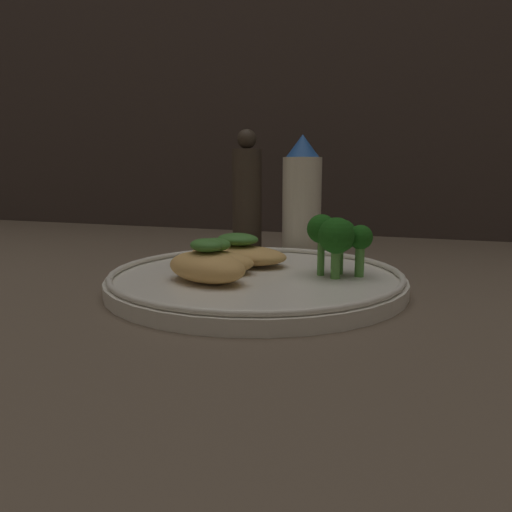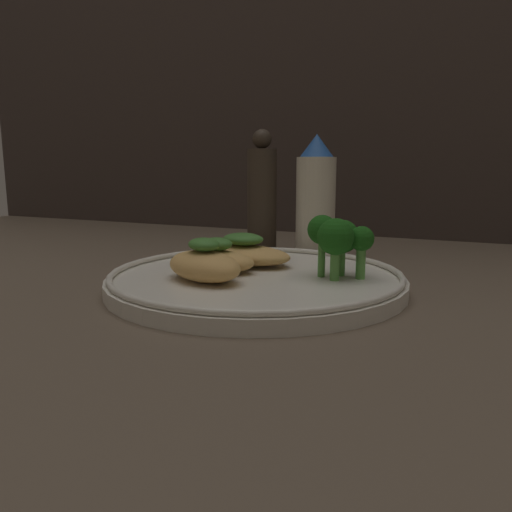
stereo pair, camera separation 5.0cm
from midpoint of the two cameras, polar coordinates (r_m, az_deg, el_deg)
The scene contains 8 objects.
ground_plane at distance 51.04cm, azimuth -2.82°, elevation -4.34°, with size 180.00×180.00×1.00cm, color brown.
plate at distance 50.68cm, azimuth -2.84°, elevation -2.71°, with size 30.01×30.01×2.00cm.
grilled_meat_front at distance 47.83cm, azimuth -8.66°, elevation -1.09°, with size 10.17×8.29×4.21cm.
grilled_meat_middle at distance 51.69cm, azimuth -7.66°, elevation -0.55°, with size 8.51×5.11×3.62cm.
grilled_meat_back at distance 56.08cm, azimuth -4.66°, elevation 0.34°, with size 12.16×7.56×3.56cm.
broccoli_bunch at distance 49.79cm, azimuth 6.48°, elevation 2.26°, with size 6.49×5.84×6.22cm.
sauce_bottle at distance 67.51cm, azimuth 3.39°, elevation 6.43°, with size 5.24×5.24×16.50cm.
pepper_grinder at distance 70.14cm, azimuth -3.10°, elevation 6.63°, with size 4.11×4.11×17.36cm.
Camera 1 is at (16.07, -46.80, 12.26)cm, focal length 35.00 mm.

